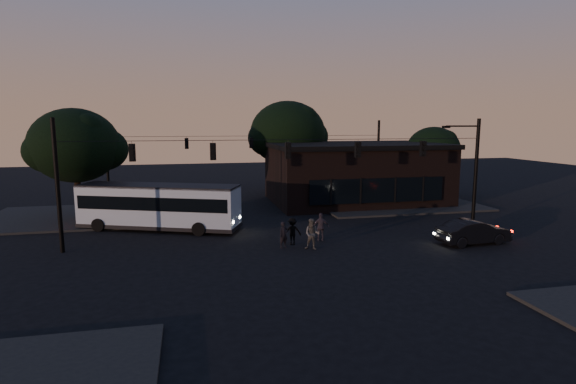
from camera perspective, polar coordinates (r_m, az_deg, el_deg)
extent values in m
plane|color=black|center=(24.46, 2.07, -8.36)|extent=(120.00, 120.00, 0.00)
cube|color=black|center=(41.40, 13.30, -1.41)|extent=(14.00, 10.00, 0.15)
cube|color=black|center=(38.15, -24.58, -2.82)|extent=(14.00, 10.00, 0.15)
cube|color=black|center=(41.68, 8.50, 2.16)|extent=(15.00, 10.00, 5.00)
cube|color=black|center=(41.46, 8.58, 5.87)|extent=(15.40, 10.40, 0.40)
cube|color=black|center=(37.08, 11.32, 0.20)|extent=(11.50, 0.18, 2.00)
cylinder|color=black|center=(46.00, -0.05, 2.24)|extent=(0.44, 0.44, 4.00)
ellipsoid|color=black|center=(45.72, -0.05, 7.48)|extent=(7.60, 7.60, 6.46)
cylinder|color=black|center=(47.50, 17.78, 1.42)|extent=(0.44, 0.44, 3.00)
ellipsoid|color=black|center=(47.23, 17.95, 5.21)|extent=(5.20, 5.20, 4.42)
cylinder|color=black|center=(36.90, -25.06, -0.50)|extent=(0.44, 0.44, 3.60)
ellipsoid|color=black|center=(36.54, -25.45, 5.36)|extent=(6.40, 6.40, 5.44)
cylinder|color=black|center=(27.74, -27.22, 0.64)|extent=(0.24, 0.24, 7.50)
cylinder|color=black|center=(32.86, 22.72, 2.04)|extent=(0.24, 0.24, 7.50)
cylinder|color=black|center=(27.29, 0.00, 6.66)|extent=(26.00, 0.03, 0.03)
cube|color=black|center=(26.83, -19.17, 4.75)|extent=(0.34, 0.30, 1.00)
cube|color=black|center=(26.70, -9.50, 5.10)|extent=(0.34, 0.30, 1.00)
cube|color=black|center=(27.32, 0.00, 5.29)|extent=(0.34, 0.30, 1.00)
cube|color=black|center=(28.64, 8.86, 5.35)|extent=(0.34, 0.30, 1.00)
cube|color=black|center=(30.58, 16.76, 5.29)|extent=(0.34, 0.30, 1.00)
cylinder|color=black|center=(43.32, -21.99, 3.54)|extent=(0.24, 0.24, 7.50)
cylinder|color=black|center=(46.77, 11.35, 4.33)|extent=(0.24, 0.24, 7.50)
cylinder|color=black|center=(43.04, -4.71, 7.11)|extent=(26.00, 0.03, 0.03)
cube|color=black|center=(42.65, -12.75, 6.04)|extent=(0.34, 0.30, 1.00)
cube|color=black|center=(43.07, -4.69, 6.24)|extent=(0.34, 0.30, 1.00)
cube|color=black|center=(44.30, 3.06, 6.33)|extent=(0.34, 0.30, 1.00)
cube|color=#95A9BE|center=(31.66, -16.08, -1.55)|extent=(10.99, 6.38, 2.57)
cube|color=black|center=(31.62, -16.09, -1.11)|extent=(10.60, 6.26, 0.89)
cube|color=black|center=(31.46, -16.17, 0.75)|extent=(10.99, 6.38, 0.15)
cube|color=black|center=(31.92, -15.97, -3.99)|extent=(11.11, 6.48, 0.25)
cylinder|color=black|center=(32.68, -22.96, -3.88)|extent=(0.92, 0.56, 0.89)
cylinder|color=black|center=(34.73, -20.79, -3.05)|extent=(0.92, 0.56, 0.89)
cylinder|color=black|center=(29.53, -11.27, -4.64)|extent=(0.92, 0.56, 0.89)
cylinder|color=black|center=(31.79, -9.70, -3.65)|extent=(0.92, 0.56, 0.89)
imported|color=black|center=(29.22, 22.48, -4.71)|extent=(4.55, 1.89, 1.46)
imported|color=black|center=(26.17, -0.56, -5.45)|extent=(0.67, 0.58, 1.55)
imported|color=#494743|center=(25.84, 3.09, -5.36)|extent=(1.08, 0.99, 1.80)
imported|color=#312A33|center=(27.75, 4.22, -4.45)|extent=(1.09, 0.64, 1.74)
imported|color=black|center=(26.84, 0.56, -4.99)|extent=(1.10, 0.69, 1.64)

